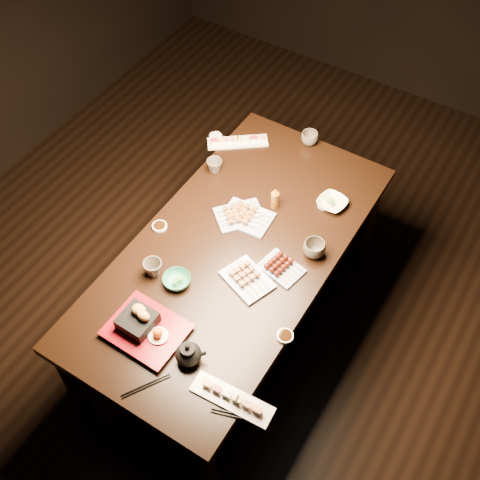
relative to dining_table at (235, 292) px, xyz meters
name	(u,v)px	position (x,y,z in m)	size (l,w,h in m)	color
ground	(231,318)	(-0.06, 0.04, -0.38)	(5.00, 5.00, 0.00)	black
dining_table	(235,292)	(0.00, 0.00, 0.00)	(0.90, 1.80, 0.75)	black
sushi_platter_near	(232,398)	(0.40, -0.65, 0.40)	(0.35, 0.10, 0.04)	white
sushi_platter_far	(238,140)	(-0.38, 0.64, 0.40)	(0.33, 0.09, 0.04)	white
yakitori_plate_center	(247,215)	(-0.05, 0.20, 0.41)	(0.24, 0.18, 0.06)	#828EB6
yakitori_plate_right	(247,277)	(0.15, -0.12, 0.40)	(0.23, 0.17, 0.06)	#828EB6
yakitori_plate_left	(240,213)	(-0.09, 0.19, 0.40)	(0.23, 0.17, 0.06)	#828EB6
tsukune_plate	(282,266)	(0.25, 0.02, 0.40)	(0.19, 0.14, 0.05)	#828EB6
edamame_bowl_green	(177,280)	(-0.12, -0.30, 0.40)	(0.13, 0.13, 0.04)	#2A8260
edamame_bowl_cream	(332,203)	(0.27, 0.50, 0.39)	(0.14, 0.14, 0.03)	#F1E9C5
tempura_tray	(145,325)	(-0.08, -0.58, 0.44)	(0.33, 0.26, 0.12)	black
teacup_near_left	(153,268)	(-0.24, -0.31, 0.42)	(0.09, 0.09, 0.08)	#4C443A
teacup_mid_right	(314,249)	(0.33, 0.17, 0.42)	(0.11, 0.11, 0.08)	#4C443A
teacup_far_left	(214,166)	(-0.37, 0.39, 0.41)	(0.08, 0.08, 0.08)	#4C443A
teacup_far_right	(310,138)	(-0.04, 0.85, 0.41)	(0.09, 0.09, 0.07)	#4C443A
teapot	(188,353)	(0.14, -0.59, 0.43)	(0.13, 0.13, 0.11)	black
condiment_bottle	(275,198)	(0.02, 0.34, 0.44)	(0.04, 0.04, 0.13)	brown
sauce_dish_west	(160,226)	(-0.39, -0.08, 0.38)	(0.07, 0.07, 0.01)	white
sauce_dish_east	(324,205)	(0.24, 0.48, 0.38)	(0.07, 0.07, 0.01)	white
sauce_dish_se	(285,336)	(0.44, -0.28, 0.38)	(0.07, 0.07, 0.01)	white
sauce_dish_nw	(216,136)	(-0.51, 0.61, 0.38)	(0.07, 0.07, 0.01)	white
chopsticks_near	(146,386)	(0.07, -0.78, 0.38)	(0.21, 0.02, 0.01)	black
chopsticks_se	(240,417)	(0.46, -0.69, 0.38)	(0.24, 0.02, 0.01)	black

